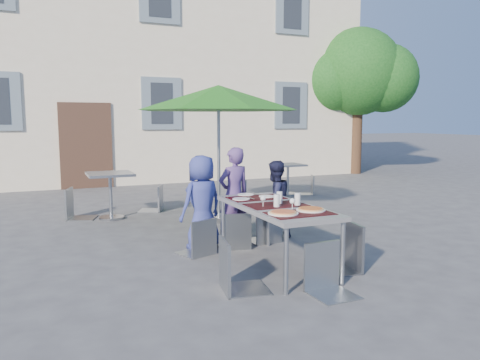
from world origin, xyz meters
name	(u,v)px	position (x,y,z in m)	size (l,w,h in m)	color
ground	(304,255)	(0.00, 0.00, 0.00)	(90.00, 90.00, 0.00)	#424245
building	(131,29)	(0.00, 11.50, 4.85)	(13.60, 8.20, 11.10)	beige
tree	(359,74)	(6.55, 7.54, 3.25)	(3.60, 3.00, 4.70)	#432C1D
dining_table	(276,210)	(-0.58, -0.28, 0.70)	(0.80, 1.85, 0.76)	#4A4B4F
pizza_near_left	(283,213)	(-0.77, -0.80, 0.77)	(0.33, 0.33, 0.03)	white
pizza_near_right	(311,209)	(-0.39, -0.76, 0.77)	(0.33, 0.33, 0.03)	white
glassware	(283,199)	(-0.53, -0.37, 0.83)	(0.48, 0.46, 0.15)	silver
place_settings	(252,196)	(-0.60, 0.35, 0.76)	(0.66, 0.52, 0.01)	white
child_0	(202,202)	(-1.13, 0.81, 0.64)	(0.63, 0.41, 1.29)	navy
child_1	(234,194)	(-0.56, 1.05, 0.68)	(0.50, 0.33, 1.37)	#543B79
child_2	(275,200)	(0.04, 0.94, 0.58)	(0.57, 0.33, 1.16)	#191B38
chair_0	(199,215)	(-1.27, 0.53, 0.54)	(0.52, 0.53, 0.92)	gray
chair_1	(235,208)	(-0.72, 0.65, 0.56)	(0.51, 0.51, 0.95)	gray
chair_2	(266,205)	(-0.20, 0.75, 0.54)	(0.44, 0.45, 0.93)	gray
chair_3	(235,233)	(-1.35, -0.84, 0.61)	(0.53, 0.53, 1.03)	gray
chair_4	(345,218)	(0.10, -0.73, 0.63)	(0.53, 0.53, 1.06)	gray
chair_5	(328,239)	(-0.50, -1.26, 0.56)	(0.44, 0.44, 0.96)	#90969B
patio_umbrella	(218,99)	(-0.28, 2.40, 2.11)	(2.75, 2.75, 2.34)	#989B9F
cafe_table_0	(110,186)	(-2.00, 3.30, 0.60)	(0.77, 0.77, 0.83)	#989B9F
bg_chair_l_0	(75,185)	(-2.58, 3.57, 0.62)	(0.59, 0.59, 1.04)	gray
bg_chair_r_0	(155,182)	(-1.10, 3.72, 0.56)	(0.56, 0.56, 0.95)	#92969D
cafe_table_1	(288,174)	(2.23, 4.45, 0.49)	(0.68, 0.68, 0.73)	#989B9F
bg_chair_l_1	(246,177)	(1.14, 4.40, 0.49)	(0.39, 0.38, 0.84)	gray
bg_chair_r_1	(309,173)	(2.71, 4.29, 0.50)	(0.51, 0.51, 0.87)	gray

